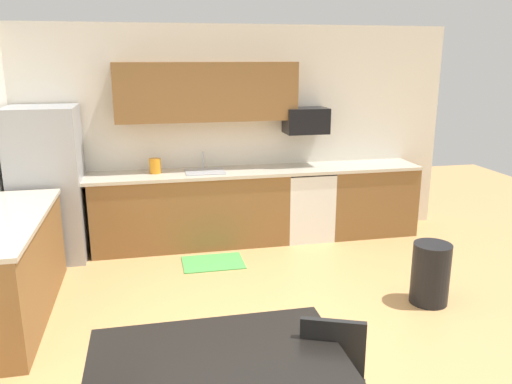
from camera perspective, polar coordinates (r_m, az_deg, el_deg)
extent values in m
plane|color=tan|center=(4.59, 2.70, -15.38)|extent=(12.00, 12.00, 0.00)
cube|color=silver|center=(6.63, -2.99, 6.52)|extent=(5.80, 0.10, 2.70)
cube|color=brown|center=(6.43, -7.25, -2.09)|extent=(2.40, 0.60, 0.90)
cube|color=brown|center=(7.01, 12.46, -0.87)|extent=(1.15, 0.60, 0.90)
cube|color=brown|center=(5.15, -25.64, -7.87)|extent=(0.60, 2.00, 0.90)
cube|color=beige|center=(6.37, -2.44, 2.25)|extent=(4.80, 0.64, 0.04)
cube|color=beige|center=(5.00, -26.24, -2.88)|extent=(0.64, 2.00, 0.04)
cube|color=brown|center=(6.32, -5.48, 11.07)|extent=(2.20, 0.34, 0.70)
cube|color=#9EA0A5|center=(6.32, -22.18, 0.76)|extent=(0.76, 0.70, 1.78)
cube|color=white|center=(6.71, 5.61, -1.40)|extent=(0.60, 0.60, 0.88)
cube|color=black|center=(6.60, 5.71, 2.40)|extent=(0.60, 0.60, 0.03)
cube|color=black|center=(6.58, 5.58, 7.94)|extent=(0.54, 0.36, 0.32)
cube|color=#A5A8AD|center=(6.33, -5.72, 1.73)|extent=(0.48, 0.40, 0.14)
cylinder|color=#B2B5BA|center=(6.47, -5.94, 3.46)|extent=(0.02, 0.02, 0.24)
cube|color=black|center=(2.95, -4.32, -18.44)|extent=(1.40, 0.90, 0.06)
cylinder|color=black|center=(3.59, 5.64, -18.71)|extent=(0.05, 0.05, 0.67)
cube|color=black|center=(3.15, 8.50, -17.16)|extent=(0.37, 0.18, 0.40)
cylinder|color=black|center=(5.23, 18.89, -8.60)|extent=(0.36, 0.36, 0.60)
cube|color=#4CA54C|center=(5.98, -4.82, -7.85)|extent=(0.70, 0.50, 0.01)
cylinder|color=orange|center=(6.31, -11.18, 2.79)|extent=(0.14, 0.14, 0.20)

